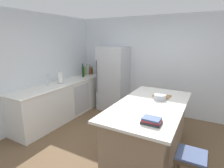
% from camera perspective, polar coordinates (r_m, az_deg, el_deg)
% --- Properties ---
extents(ground_plane, '(7.20, 7.20, 0.00)m').
position_cam_1_polar(ground_plane, '(3.45, 3.84, -21.39)').
color(ground_plane, brown).
extents(wall_rear, '(6.00, 0.10, 2.60)m').
position_cam_1_polar(wall_rear, '(5.00, 15.18, 5.56)').
color(wall_rear, silver).
rests_on(wall_rear, ground_plane).
extents(wall_left, '(0.10, 6.00, 2.60)m').
position_cam_1_polar(wall_left, '(4.48, -25.56, 3.73)').
color(wall_left, silver).
rests_on(wall_left, ground_plane).
extents(counter_run_left, '(0.68, 2.82, 0.93)m').
position_cam_1_polar(counter_run_left, '(4.85, -15.13, -4.86)').
color(counter_run_left, silver).
rests_on(counter_run_left, ground_plane).
extents(kitchen_island, '(1.08, 2.10, 0.94)m').
position_cam_1_polar(kitchen_island, '(3.31, 11.76, -13.73)').
color(kitchen_island, '#8E755B').
rests_on(kitchen_island, ground_plane).
extents(refrigerator, '(0.77, 0.72, 1.80)m').
position_cam_1_polar(refrigerator, '(5.14, 0.50, 1.75)').
color(refrigerator, '#B7BABF').
rests_on(refrigerator, ground_plane).
extents(bar_stool, '(0.36, 0.36, 0.66)m').
position_cam_1_polar(bar_stool, '(2.57, 23.76, -21.91)').
color(bar_stool, '#473828').
rests_on(bar_stool, ground_plane).
extents(sink_faucet, '(0.15, 0.05, 0.30)m').
position_cam_1_polar(sink_faucet, '(4.44, -19.79, 1.37)').
color(sink_faucet, silver).
rests_on(sink_faucet, counter_run_left).
extents(paper_towel_roll, '(0.14, 0.14, 0.31)m').
position_cam_1_polar(paper_towel_roll, '(4.64, -16.15, 1.87)').
color(paper_towel_roll, gray).
rests_on(paper_towel_roll, counter_run_left).
extents(syrup_bottle, '(0.06, 0.06, 0.26)m').
position_cam_1_polar(syrup_bottle, '(5.67, -6.40, 4.16)').
color(syrup_bottle, '#5B3319').
rests_on(syrup_bottle, counter_run_left).
extents(vinegar_bottle, '(0.06, 0.06, 0.31)m').
position_cam_1_polar(vinegar_bottle, '(5.59, -7.00, 4.28)').
color(vinegar_bottle, '#994C23').
rests_on(vinegar_bottle, counter_run_left).
extents(gin_bottle, '(0.08, 0.08, 0.32)m').
position_cam_1_polar(gin_bottle, '(5.55, -7.88, 4.21)').
color(gin_bottle, '#8CB79E').
rests_on(gin_bottle, counter_run_left).
extents(olive_oil_bottle, '(0.06, 0.06, 0.30)m').
position_cam_1_polar(olive_oil_bottle, '(5.48, -8.77, 3.92)').
color(olive_oil_bottle, olive).
rests_on(olive_oil_bottle, counter_run_left).
extents(hot_sauce_bottle, '(0.05, 0.05, 0.24)m').
position_cam_1_polar(hot_sauce_bottle, '(5.40, -9.11, 3.50)').
color(hot_sauce_bottle, red).
rests_on(hot_sauce_bottle, counter_run_left).
extents(wine_bottle, '(0.07, 0.07, 0.38)m').
position_cam_1_polar(wine_bottle, '(5.26, -9.24, 3.95)').
color(wine_bottle, '#19381E').
rests_on(wine_bottle, counter_run_left).
extents(cookbook_stack, '(0.26, 0.18, 0.08)m').
position_cam_1_polar(cookbook_stack, '(2.42, 12.46, -11.36)').
color(cookbook_stack, '#2D2D33').
rests_on(cookbook_stack, kitchen_island).
extents(mixing_bowl, '(0.22, 0.22, 0.09)m').
position_cam_1_polar(mixing_bowl, '(3.35, 14.99, -4.06)').
color(mixing_bowl, '#B2B5BA').
rests_on(mixing_bowl, kitchen_island).
extents(cutting_board, '(0.33, 0.24, 0.02)m').
position_cam_1_polar(cutting_board, '(3.56, 15.55, -3.65)').
color(cutting_board, '#9E7042').
rests_on(cutting_board, kitchen_island).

